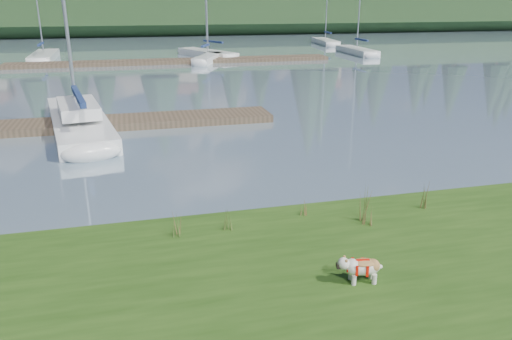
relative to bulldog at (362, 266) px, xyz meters
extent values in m
plane|color=#7F96A7|center=(-1.77, 34.98, -0.64)|extent=(200.00, 200.00, 0.00)
cube|color=#1B3118|center=(-1.77, 77.98, 1.86)|extent=(200.00, 20.00, 5.00)
cylinder|color=silver|center=(-0.17, -0.06, -0.20)|extent=(0.08, 0.08, 0.18)
cylinder|color=silver|center=(-0.14, 0.11, -0.20)|extent=(0.08, 0.08, 0.18)
cylinder|color=silver|center=(0.18, -0.12, -0.20)|extent=(0.08, 0.08, 0.18)
cylinder|color=silver|center=(0.21, 0.06, -0.20)|extent=(0.08, 0.08, 0.18)
ellipsoid|color=silver|center=(0.03, 0.00, -0.02)|extent=(0.62, 0.38, 0.27)
ellipsoid|color=#A4743E|center=(0.03, 0.00, 0.07)|extent=(0.44, 0.33, 0.10)
ellipsoid|color=silver|center=(-0.32, 0.05, 0.07)|extent=(0.23, 0.24, 0.20)
cube|color=black|center=(-0.41, 0.06, 0.04)|extent=(0.08, 0.11, 0.08)
cube|color=white|center=(-5.61, 13.81, -0.42)|extent=(3.35, 8.93, 0.70)
ellipsoid|color=white|center=(-6.31, 18.12, -0.42)|extent=(2.26, 2.65, 0.70)
cube|color=navy|center=(-5.40, 12.54, 0.91)|extent=(0.83, 3.95, 0.20)
cube|color=white|center=(-5.53, 13.33, 0.31)|extent=(1.88, 3.35, 0.45)
cube|color=#4C3D2C|center=(-5.77, 13.98, -0.49)|extent=(16.00, 2.00, 0.30)
cube|color=#4C3D2C|center=(0.23, 34.98, -0.49)|extent=(26.00, 2.20, 0.30)
cube|color=white|center=(-10.44, 40.34, -0.42)|extent=(2.00, 8.07, 0.70)
ellipsoid|color=white|center=(-10.53, 44.35, -0.42)|extent=(1.80, 2.23, 0.70)
cube|color=navy|center=(-10.41, 39.24, 0.76)|extent=(0.27, 3.20, 0.20)
cube|color=white|center=(3.02, 35.09, -0.42)|extent=(3.45, 5.77, 0.70)
ellipsoid|color=white|center=(4.15, 37.72, -0.42)|extent=(1.76, 1.93, 0.70)
cube|color=navy|center=(2.72, 34.37, 0.76)|extent=(1.08, 2.17, 0.20)
cube|color=white|center=(3.59, 39.12, -0.42)|extent=(4.57, 7.57, 0.70)
ellipsoid|color=white|center=(2.09, 42.57, -0.42)|extent=(2.32, 2.53, 0.70)
cube|color=navy|center=(4.00, 38.19, 0.76)|extent=(1.38, 2.82, 0.20)
cube|color=white|center=(17.76, 37.92, -0.42)|extent=(1.91, 7.12, 0.70)
ellipsoid|color=white|center=(17.92, 41.44, -0.42)|extent=(1.62, 1.99, 0.70)
cube|color=navy|center=(17.72, 36.96, 0.76)|extent=(0.32, 2.81, 0.20)
cube|color=white|center=(18.95, 48.89, -0.42)|extent=(2.54, 7.33, 0.70)
ellipsoid|color=white|center=(19.42, 52.45, -0.42)|extent=(1.80, 2.14, 0.70)
cube|color=navy|center=(18.83, 47.92, 0.76)|extent=(0.57, 2.86, 0.20)
cone|color=#475B23|center=(-1.87, 2.55, -0.06)|extent=(0.03, 0.03, 0.46)
cone|color=brown|center=(-1.76, 2.48, -0.11)|extent=(0.03, 0.03, 0.37)
cone|color=#475B23|center=(-1.81, 2.58, -0.04)|extent=(0.03, 0.03, 0.50)
cone|color=brown|center=(-1.73, 2.52, -0.13)|extent=(0.03, 0.03, 0.32)
cone|color=#475B23|center=(-1.85, 2.47, -0.08)|extent=(0.03, 0.03, 0.41)
cone|color=#475B23|center=(-0.05, 2.87, -0.11)|extent=(0.03, 0.03, 0.36)
cone|color=brown|center=(0.06, 2.80, -0.15)|extent=(0.03, 0.03, 0.29)
cone|color=#475B23|center=(0.01, 2.90, -0.09)|extent=(0.03, 0.03, 0.40)
cone|color=brown|center=(0.09, 2.84, -0.16)|extent=(0.03, 0.03, 0.25)
cone|color=#475B23|center=(-0.03, 2.79, -0.13)|extent=(0.03, 0.03, 0.32)
cone|color=#475B23|center=(1.08, 2.25, 0.06)|extent=(0.03, 0.03, 0.71)
cone|color=brown|center=(1.19, 2.18, -0.01)|extent=(0.03, 0.03, 0.57)
cone|color=#475B23|center=(1.14, 2.28, 0.10)|extent=(0.03, 0.03, 0.78)
cone|color=brown|center=(1.22, 2.22, -0.04)|extent=(0.03, 0.03, 0.50)
cone|color=#475B23|center=(1.10, 2.17, 0.03)|extent=(0.03, 0.03, 0.64)
cone|color=#475B23|center=(-2.90, 2.58, -0.04)|extent=(0.03, 0.03, 0.49)
cone|color=brown|center=(-2.79, 2.51, -0.09)|extent=(0.03, 0.03, 0.40)
cone|color=#475B23|center=(-2.84, 2.61, -0.02)|extent=(0.03, 0.03, 0.54)
cone|color=brown|center=(-2.76, 2.55, -0.12)|extent=(0.03, 0.03, 0.35)
cone|color=#475B23|center=(-2.88, 2.50, -0.07)|extent=(0.03, 0.03, 0.44)
cone|color=#475B23|center=(1.06, 2.06, -0.06)|extent=(0.03, 0.03, 0.46)
cone|color=brown|center=(1.17, 1.99, -0.11)|extent=(0.03, 0.03, 0.37)
cone|color=#475B23|center=(1.12, 2.09, -0.04)|extent=(0.03, 0.03, 0.50)
cone|color=brown|center=(1.20, 2.03, -0.13)|extent=(0.03, 0.03, 0.32)
cone|color=#475B23|center=(1.08, 1.98, -0.08)|extent=(0.03, 0.03, 0.41)
cone|color=#475B23|center=(2.80, 2.59, 0.02)|extent=(0.03, 0.03, 0.61)
cone|color=brown|center=(2.91, 2.52, -0.04)|extent=(0.03, 0.03, 0.49)
cone|color=#475B23|center=(2.86, 2.62, 0.05)|extent=(0.03, 0.03, 0.68)
cone|color=brown|center=(2.94, 2.56, -0.08)|extent=(0.03, 0.03, 0.43)
cone|color=#475B23|center=(2.82, 2.51, -0.01)|extent=(0.03, 0.03, 0.55)
cube|color=#33281C|center=(-1.77, 3.38, -0.57)|extent=(60.00, 0.50, 0.14)
camera|label=1|loc=(-3.58, -6.76, 4.27)|focal=35.00mm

